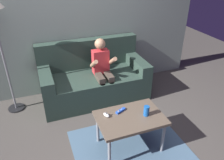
% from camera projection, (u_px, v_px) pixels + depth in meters
% --- Properties ---
extents(ground_plane, '(8.54, 8.54, 0.00)m').
position_uv_depth(ground_plane, '(111.00, 153.00, 2.68)').
color(ground_plane, '#4C4742').
extents(wall_back, '(4.27, 0.05, 2.50)m').
position_uv_depth(wall_back, '(73.00, 16.00, 3.44)').
color(wall_back, gray).
rests_on(wall_back, ground).
extents(couch, '(1.66, 0.80, 0.90)m').
position_uv_depth(couch, '(93.00, 79.00, 3.63)').
color(couch, '#2D4238').
rests_on(couch, ground).
extents(person_seated_on_couch, '(0.35, 0.42, 1.02)m').
position_uv_depth(person_seated_on_couch, '(103.00, 68.00, 3.37)').
color(person_seated_on_couch, '#4C4238').
rests_on(person_seated_on_couch, ground).
extents(coffee_table, '(0.77, 0.52, 0.46)m').
position_uv_depth(coffee_table, '(130.00, 120.00, 2.58)').
color(coffee_table, brown).
rests_on(coffee_table, ground).
extents(area_rug, '(1.36, 1.03, 0.01)m').
position_uv_depth(area_rug, '(129.00, 145.00, 2.78)').
color(area_rug, slate).
rests_on(area_rug, ground).
extents(game_remote_blue_near_edge, '(0.14, 0.09, 0.03)m').
position_uv_depth(game_remote_blue_near_edge, '(121.00, 111.00, 2.64)').
color(game_remote_blue_near_edge, blue).
rests_on(game_remote_blue_near_edge, coffee_table).
extents(nunchuk_white, '(0.08, 0.10, 0.05)m').
position_uv_depth(nunchuk_white, '(106.00, 115.00, 2.55)').
color(nunchuk_white, white).
rests_on(nunchuk_white, coffee_table).
extents(soda_can, '(0.07, 0.07, 0.12)m').
position_uv_depth(soda_can, '(146.00, 111.00, 2.55)').
color(soda_can, '#1959B2').
rests_on(soda_can, coffee_table).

